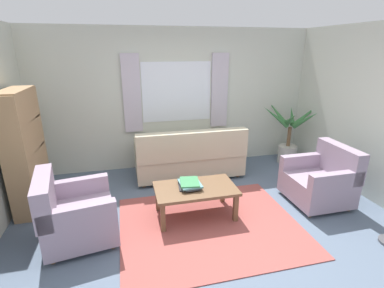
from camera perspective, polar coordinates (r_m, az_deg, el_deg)
The scene contains 11 objects.
ground_plane at distance 3.92m, azimuth 3.60°, elevation -16.01°, with size 6.24×6.24×0.00m, color slate.
wall_back at distance 5.50m, azimuth -3.15°, elevation 8.93°, with size 5.32×0.12×2.60m, color beige.
window_with_curtains at distance 5.40m, azimuth -3.01°, elevation 10.35°, with size 1.98×0.07×1.40m.
area_rug at distance 3.92m, azimuth 3.61°, elevation -15.94°, with size 2.32×1.91×0.01m, color #9E4C47.
couch at distance 5.11m, azimuth -0.48°, elevation -2.70°, with size 1.90×0.82×0.92m.
armchair_left at distance 3.76m, azimuth -22.72°, elevation -12.83°, with size 0.94×0.96×0.88m.
armchair_right at distance 4.70m, azimuth 24.46°, elevation -6.62°, with size 0.82×0.84×0.88m.
coffee_table at distance 3.92m, azimuth 0.69°, elevation -9.42°, with size 1.10×0.64×0.44m.
book_stack_on_table at distance 3.88m, azimuth -0.50°, elevation -8.04°, with size 0.31×0.36×0.08m.
potted_plant at distance 6.01m, azimuth 18.84°, elevation 1.17°, with size 1.24×1.19×1.23m.
bookshelf at distance 4.60m, azimuth -30.13°, elevation -0.89°, with size 0.30×0.94×1.72m.
Camera 1 is at (-0.99, -3.07, 2.23)m, focal length 26.58 mm.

